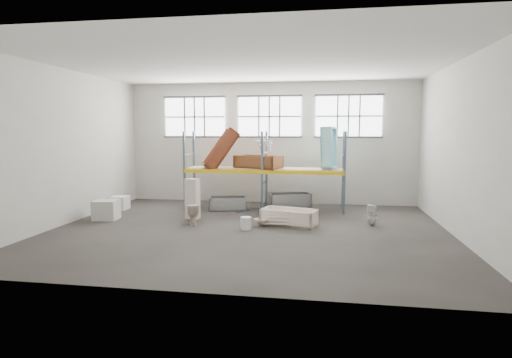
% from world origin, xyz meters
% --- Properties ---
extents(floor, '(12.00, 10.00, 0.10)m').
position_xyz_m(floor, '(0.00, 0.00, -0.05)').
color(floor, '#433F3A').
rests_on(floor, ground).
extents(ceiling, '(12.00, 10.00, 0.10)m').
position_xyz_m(ceiling, '(0.00, 0.00, 5.05)').
color(ceiling, silver).
rests_on(ceiling, ground).
extents(wall_back, '(12.00, 0.10, 5.00)m').
position_xyz_m(wall_back, '(0.00, 5.05, 2.50)').
color(wall_back, '#B2B0A5').
rests_on(wall_back, ground).
extents(wall_front, '(12.00, 0.10, 5.00)m').
position_xyz_m(wall_front, '(0.00, -5.05, 2.50)').
color(wall_front, '#B8B6AA').
rests_on(wall_front, ground).
extents(wall_left, '(0.10, 10.00, 5.00)m').
position_xyz_m(wall_left, '(-6.05, 0.00, 2.50)').
color(wall_left, '#B6B3A7').
rests_on(wall_left, ground).
extents(wall_right, '(0.10, 10.00, 5.00)m').
position_xyz_m(wall_right, '(6.05, 0.00, 2.50)').
color(wall_right, '#A8A69C').
rests_on(wall_right, ground).
extents(window_left, '(2.60, 0.04, 1.60)m').
position_xyz_m(window_left, '(-3.20, 4.94, 3.60)').
color(window_left, white).
rests_on(window_left, wall_back).
extents(window_mid, '(2.60, 0.04, 1.60)m').
position_xyz_m(window_mid, '(0.00, 4.94, 3.60)').
color(window_mid, white).
rests_on(window_mid, wall_back).
extents(window_right, '(2.60, 0.04, 1.60)m').
position_xyz_m(window_right, '(3.20, 4.94, 3.60)').
color(window_right, white).
rests_on(window_right, wall_back).
extents(rack_upright_la, '(0.08, 0.08, 3.00)m').
position_xyz_m(rack_upright_la, '(-3.00, 2.90, 1.50)').
color(rack_upright_la, slate).
rests_on(rack_upright_la, floor).
extents(rack_upright_lb, '(0.08, 0.08, 3.00)m').
position_xyz_m(rack_upright_lb, '(-3.00, 4.10, 1.50)').
color(rack_upright_lb, slate).
rests_on(rack_upright_lb, floor).
extents(rack_upright_ma, '(0.08, 0.08, 3.00)m').
position_xyz_m(rack_upright_ma, '(0.00, 2.90, 1.50)').
color(rack_upright_ma, slate).
rests_on(rack_upright_ma, floor).
extents(rack_upright_mb, '(0.08, 0.08, 3.00)m').
position_xyz_m(rack_upright_mb, '(0.00, 4.10, 1.50)').
color(rack_upright_mb, slate).
rests_on(rack_upright_mb, floor).
extents(rack_upright_ra, '(0.08, 0.08, 3.00)m').
position_xyz_m(rack_upright_ra, '(3.00, 2.90, 1.50)').
color(rack_upright_ra, slate).
rests_on(rack_upright_ra, floor).
extents(rack_upright_rb, '(0.08, 0.08, 3.00)m').
position_xyz_m(rack_upright_rb, '(3.00, 4.10, 1.50)').
color(rack_upright_rb, slate).
rests_on(rack_upright_rb, floor).
extents(rack_beam_front, '(6.00, 0.10, 0.14)m').
position_xyz_m(rack_beam_front, '(0.00, 2.90, 1.50)').
color(rack_beam_front, yellow).
rests_on(rack_beam_front, floor).
extents(rack_beam_back, '(6.00, 0.10, 0.14)m').
position_xyz_m(rack_beam_back, '(0.00, 4.10, 1.50)').
color(rack_beam_back, yellow).
rests_on(rack_beam_back, floor).
extents(shelf_deck, '(5.90, 1.10, 0.03)m').
position_xyz_m(shelf_deck, '(0.00, 3.50, 1.58)').
color(shelf_deck, gray).
rests_on(shelf_deck, floor).
extents(wet_patch, '(1.80, 1.80, 0.00)m').
position_xyz_m(wet_patch, '(0.00, 2.70, 0.00)').
color(wet_patch, black).
rests_on(wet_patch, floor).
extents(bathtub_beige, '(1.90, 1.23, 0.51)m').
position_xyz_m(bathtub_beige, '(1.17, 0.89, 0.26)').
color(bathtub_beige, '#F2E1CF').
rests_on(bathtub_beige, floor).
extents(cistern_spare, '(0.44, 0.29, 0.39)m').
position_xyz_m(cistern_spare, '(1.01, 0.75, 0.28)').
color(cistern_spare, beige).
rests_on(cistern_spare, bathtub_beige).
extents(sink_in_tub, '(0.49, 0.49, 0.16)m').
position_xyz_m(sink_in_tub, '(0.32, 0.54, 0.16)').
color(sink_in_tub, beige).
rests_on(sink_in_tub, bathtub_beige).
extents(toilet_beige, '(0.59, 0.75, 0.67)m').
position_xyz_m(toilet_beige, '(-1.94, 0.56, 0.34)').
color(toilet_beige, '#F3E0D1').
rests_on(toilet_beige, floor).
extents(cistern_tall, '(0.50, 0.39, 1.39)m').
position_xyz_m(cistern_tall, '(-2.19, 1.33, 0.69)').
color(cistern_tall, silver).
rests_on(cistern_tall, floor).
extents(toilet_white, '(0.33, 0.32, 0.69)m').
position_xyz_m(toilet_white, '(3.82, 1.26, 0.34)').
color(toilet_white, white).
rests_on(toilet_white, floor).
extents(steel_tub_left, '(1.51, 0.95, 0.51)m').
position_xyz_m(steel_tub_left, '(-1.34, 3.03, 0.26)').
color(steel_tub_left, '#A1A6A9').
rests_on(steel_tub_left, floor).
extents(steel_tub_right, '(1.74, 1.19, 0.58)m').
position_xyz_m(steel_tub_right, '(0.96, 3.85, 0.29)').
color(steel_tub_right, '#AAAEB1').
rests_on(steel_tub_right, floor).
extents(rust_tub_flat, '(1.96, 1.45, 0.50)m').
position_xyz_m(rust_tub_flat, '(-0.25, 3.52, 1.82)').
color(rust_tub_flat, brown).
rests_on(rust_tub_flat, shelf_deck).
extents(rust_tub_tilted, '(1.63, 1.28, 1.74)m').
position_xyz_m(rust_tub_tilted, '(-1.69, 3.43, 2.29)').
color(rust_tub_tilted, brown).
rests_on(rust_tub_tilted, shelf_deck).
extents(sink_on_shelf, '(0.81, 0.70, 0.61)m').
position_xyz_m(sink_on_shelf, '(0.00, 3.22, 2.09)').
color(sink_on_shelf, silver).
rests_on(sink_on_shelf, rust_tub_flat).
extents(blue_tub_upright, '(0.67, 0.83, 1.55)m').
position_xyz_m(blue_tub_upright, '(2.43, 3.54, 2.40)').
color(blue_tub_upright, '#9BE4F1').
rests_on(blue_tub_upright, shelf_deck).
extents(bucket, '(0.41, 0.41, 0.39)m').
position_xyz_m(bucket, '(-0.08, 0.07, 0.19)').
color(bucket, silver).
rests_on(bucket, floor).
extents(carton_near, '(0.84, 0.74, 0.66)m').
position_xyz_m(carton_near, '(-5.06, 0.73, 0.33)').
color(carton_near, beige).
rests_on(carton_near, floor).
extents(carton_far, '(0.63, 0.63, 0.51)m').
position_xyz_m(carton_far, '(-5.50, 2.49, 0.26)').
color(carton_far, silver).
rests_on(carton_far, floor).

